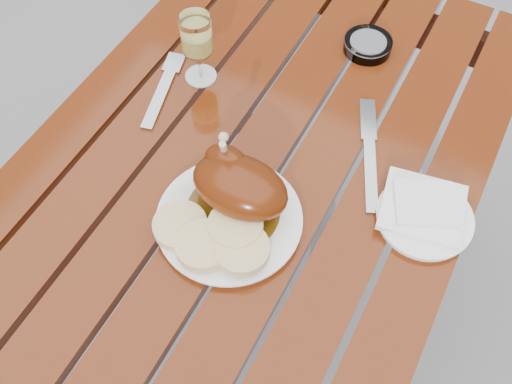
% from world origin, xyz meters
% --- Properties ---
extents(ground, '(60.00, 60.00, 0.00)m').
position_xyz_m(ground, '(0.00, 0.00, 0.00)').
color(ground, slate).
rests_on(ground, ground).
extents(table, '(0.80, 1.20, 0.75)m').
position_xyz_m(table, '(0.00, 0.00, 0.38)').
color(table, '#63250B').
rests_on(table, ground).
extents(dinner_plate, '(0.26, 0.26, 0.02)m').
position_xyz_m(dinner_plate, '(0.03, -0.17, 0.76)').
color(dinner_plate, white).
rests_on(dinner_plate, table).
extents(roast_duck, '(0.17, 0.16, 0.12)m').
position_xyz_m(roast_duck, '(0.02, -0.13, 0.81)').
color(roast_duck, '#59350A').
rests_on(roast_duck, dinner_plate).
extents(bread_dumplings, '(0.21, 0.15, 0.03)m').
position_xyz_m(bread_dumplings, '(0.03, -0.22, 0.78)').
color(bread_dumplings, beige).
rests_on(bread_dumplings, dinner_plate).
extents(wine_glass, '(0.07, 0.07, 0.15)m').
position_xyz_m(wine_glass, '(-0.19, 0.11, 0.83)').
color(wine_glass, '#F7E970').
rests_on(wine_glass, table).
extents(side_plate, '(0.22, 0.22, 0.01)m').
position_xyz_m(side_plate, '(0.32, -0.00, 0.76)').
color(side_plate, white).
rests_on(side_plate, table).
extents(napkin, '(0.16, 0.15, 0.01)m').
position_xyz_m(napkin, '(0.31, 0.01, 0.77)').
color(napkin, white).
rests_on(napkin, side_plate).
extents(ashtray, '(0.12, 0.12, 0.03)m').
position_xyz_m(ashtray, '(0.08, 0.34, 0.76)').
color(ashtray, '#B2B7BC').
rests_on(ashtray, table).
extents(fork, '(0.07, 0.19, 0.01)m').
position_xyz_m(fork, '(-0.24, 0.03, 0.75)').
color(fork, gray).
rests_on(fork, table).
extents(knife, '(0.11, 0.21, 0.01)m').
position_xyz_m(knife, '(0.20, 0.07, 0.75)').
color(knife, gray).
rests_on(knife, table).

